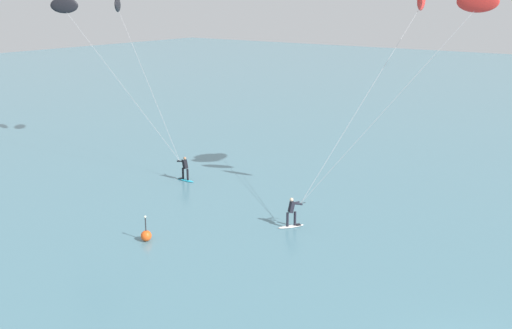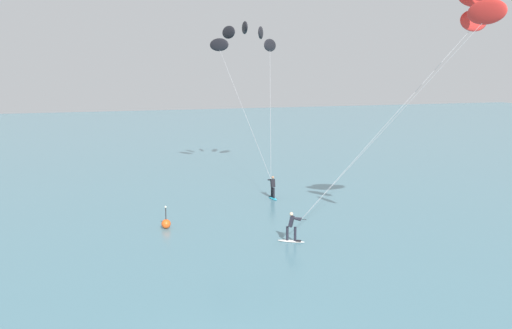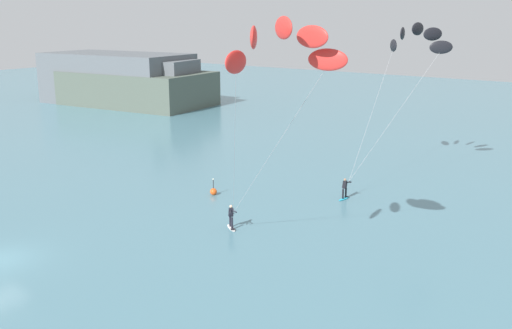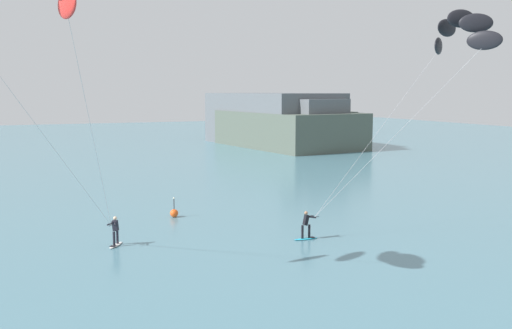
# 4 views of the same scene
# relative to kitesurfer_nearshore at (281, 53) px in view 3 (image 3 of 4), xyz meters

# --- Properties ---
(kitesurfer_nearshore) EXTENTS (10.65, 8.64, 13.98)m
(kitesurfer_nearshore) POSITION_rel_kitesurfer_nearshore_xyz_m (0.00, 0.00, 0.00)
(kitesurfer_nearshore) COLOR white
(kitesurfer_nearshore) RESTS_ON ground
(kitesurfer_mid_water) EXTENTS (6.09, 11.78, 13.52)m
(kitesurfer_mid_water) POSITION_rel_kitesurfer_nearshore_xyz_m (-3.20, 24.80, -0.43)
(kitesurfer_mid_water) COLOR #23ADD1
(kitesurfer_mid_water) RESTS_ON ground
(marker_buoy) EXTENTS (0.56, 0.56, 1.38)m
(marker_buoy) POSITION_rel_kitesurfer_nearshore_xyz_m (-13.26, 9.86, -11.92)
(marker_buoy) COLOR #EA5119
(marker_buoy) RESTS_ON ground
(distant_headland) EXTENTS (29.91, 18.25, 8.26)m
(distant_headland) POSITION_rel_kitesurfer_nearshore_xyz_m (-58.09, 39.75, -8.79)
(distant_headland) COLOR #4C564C
(distant_headland) RESTS_ON ground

